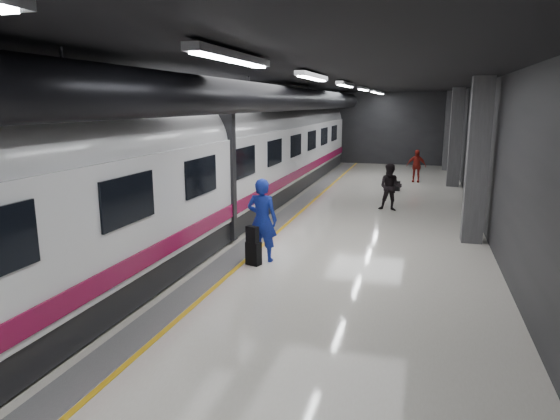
% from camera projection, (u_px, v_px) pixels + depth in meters
% --- Properties ---
extents(ground, '(40.00, 40.00, 0.00)m').
position_uv_depth(ground, '(296.00, 248.00, 13.35)').
color(ground, silver).
rests_on(ground, ground).
extents(platform_hall, '(10.02, 40.02, 4.51)m').
position_uv_depth(platform_hall, '(296.00, 113.00, 13.58)').
color(platform_hall, black).
rests_on(platform_hall, ground).
extents(train, '(3.05, 38.00, 4.05)m').
position_uv_depth(train, '(183.00, 167.00, 13.78)').
color(train, black).
rests_on(train, ground).
extents(traveler_main, '(0.75, 0.50, 2.04)m').
position_uv_depth(traveler_main, '(262.00, 220.00, 12.09)').
color(traveler_main, '#1828B9').
rests_on(traveler_main, ground).
extents(suitcase_main, '(0.40, 0.31, 0.56)m').
position_uv_depth(suitcase_main, '(254.00, 253.00, 11.91)').
color(suitcase_main, black).
rests_on(suitcase_main, ground).
extents(shoulder_bag, '(0.33, 0.25, 0.39)m').
position_uv_depth(shoulder_bag, '(252.00, 234.00, 11.79)').
color(shoulder_bag, black).
rests_on(shoulder_bag, suitcase_main).
extents(traveler_far_a, '(0.86, 0.69, 1.70)m').
position_uv_depth(traveler_far_a, '(390.00, 187.00, 17.88)').
color(traveler_far_a, black).
rests_on(traveler_far_a, ground).
extents(traveler_far_b, '(0.95, 0.44, 1.59)m').
position_uv_depth(traveler_far_b, '(416.00, 166.00, 24.45)').
color(traveler_far_b, maroon).
rests_on(traveler_far_b, ground).
extents(suitcase_far, '(0.34, 0.28, 0.44)m').
position_uv_depth(suitcase_far, '(396.00, 186.00, 22.06)').
color(suitcase_far, black).
rests_on(suitcase_far, ground).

